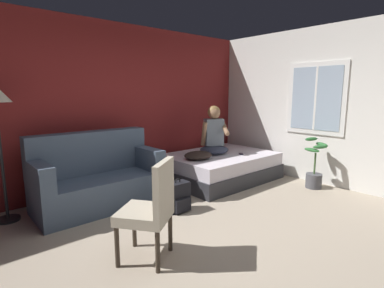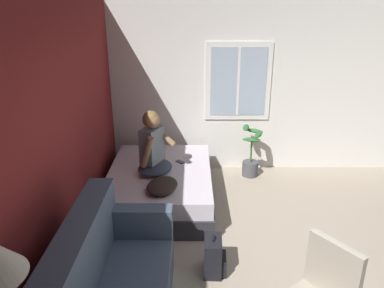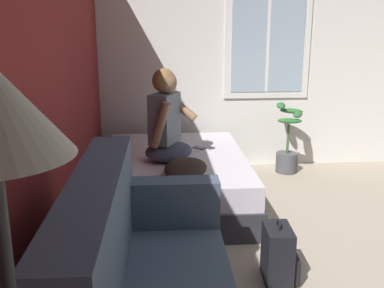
% 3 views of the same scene
% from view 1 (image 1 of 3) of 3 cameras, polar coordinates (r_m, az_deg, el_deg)
% --- Properties ---
extents(ground_plane, '(40.00, 40.00, 0.00)m').
position_cam_1_polar(ground_plane, '(3.40, 3.55, -18.16)').
color(ground_plane, tan).
extents(wall_back_accent, '(10.91, 0.16, 2.70)m').
position_cam_1_polar(wall_back_accent, '(5.10, -16.69, 6.69)').
color(wall_back_accent, maroon).
rests_on(wall_back_accent, ground).
extents(wall_side_with_window, '(0.19, 6.26, 2.70)m').
position_cam_1_polar(wall_side_with_window, '(5.58, 26.49, 6.33)').
color(wall_side_with_window, silver).
rests_on(wall_side_with_window, ground).
extents(bed, '(1.97, 1.45, 0.48)m').
position_cam_1_polar(bed, '(5.57, 5.31, -4.32)').
color(bed, '#2D2D33').
rests_on(bed, ground).
extents(couch, '(1.71, 0.84, 1.04)m').
position_cam_1_polar(couch, '(4.44, -17.61, -6.33)').
color(couch, '#47566B').
rests_on(couch, ground).
extents(side_chair, '(0.64, 0.64, 0.98)m').
position_cam_1_polar(side_chair, '(2.90, -7.79, -11.80)').
color(side_chair, '#382D23').
rests_on(side_chair, ground).
extents(person_seated, '(0.66, 0.62, 0.88)m').
position_cam_1_polar(person_seated, '(5.43, 4.21, 1.79)').
color(person_seated, '#383D51').
rests_on(person_seated, bed).
extents(backpack, '(0.31, 0.24, 0.46)m').
position_cam_1_polar(backpack, '(4.11, -2.61, -10.11)').
color(backpack, black).
rests_on(backpack, ground).
extents(throw_pillow, '(0.57, 0.49, 0.14)m').
position_cam_1_polar(throw_pillow, '(5.02, 1.19, -2.18)').
color(throw_pillow, '#2D231E').
rests_on(throw_pillow, bed).
extents(cell_phone, '(0.15, 0.15, 0.01)m').
position_cam_1_polar(cell_phone, '(5.52, 9.33, -1.87)').
color(cell_phone, black).
rests_on(cell_phone, bed).
extents(potted_plant, '(0.39, 0.37, 0.85)m').
position_cam_1_polar(potted_plant, '(5.43, 22.29, -4.67)').
color(potted_plant, '#4C4C51').
rests_on(potted_plant, ground).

